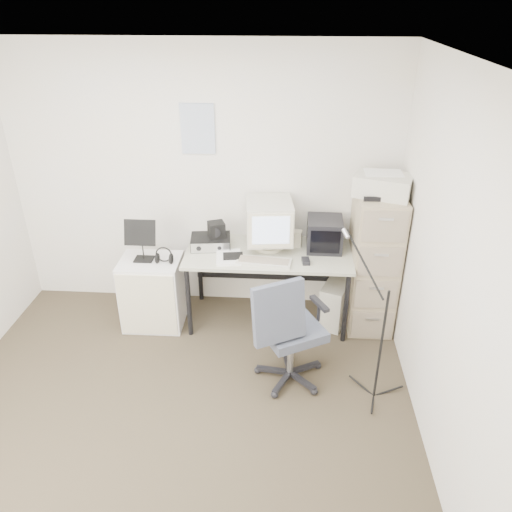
# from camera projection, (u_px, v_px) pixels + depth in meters

# --- Properties ---
(floor) EXTENTS (3.60, 3.60, 0.01)m
(floor) POSITION_uv_depth(u_px,v_px,m) (172.00, 431.00, 3.63)
(floor) COLOR #3F3729
(floor) RESTS_ON ground
(ceiling) EXTENTS (3.60, 3.60, 0.01)m
(ceiling) POSITION_uv_depth(u_px,v_px,m) (131.00, 65.00, 2.45)
(ceiling) COLOR white
(ceiling) RESTS_ON ground
(wall_back) EXTENTS (3.60, 0.02, 2.50)m
(wall_back) POSITION_uv_depth(u_px,v_px,m) (203.00, 183.00, 4.62)
(wall_back) COLOR silver
(wall_back) RESTS_ON ground
(wall_right) EXTENTS (0.02, 3.60, 2.50)m
(wall_right) POSITION_uv_depth(u_px,v_px,m) (457.00, 294.00, 2.93)
(wall_right) COLOR silver
(wall_right) RESTS_ON ground
(wall_calendar) EXTENTS (0.30, 0.02, 0.44)m
(wall_calendar) POSITION_uv_depth(u_px,v_px,m) (198.00, 129.00, 4.38)
(wall_calendar) COLOR white
(wall_calendar) RESTS_ON wall_back
(filing_cabinet) EXTENTS (0.40, 0.60, 1.30)m
(filing_cabinet) POSITION_uv_depth(u_px,v_px,m) (373.00, 261.00, 4.53)
(filing_cabinet) COLOR tan
(filing_cabinet) RESTS_ON floor
(printer) EXTENTS (0.54, 0.45, 0.18)m
(printer) POSITION_uv_depth(u_px,v_px,m) (383.00, 185.00, 4.16)
(printer) COLOR silver
(printer) RESTS_ON filing_cabinet
(desk) EXTENTS (1.50, 0.70, 0.73)m
(desk) POSITION_uv_depth(u_px,v_px,m) (268.00, 286.00, 4.69)
(desk) COLOR #B7B59E
(desk) RESTS_ON floor
(crt_monitor) EXTENTS (0.45, 0.47, 0.45)m
(crt_monitor) POSITION_uv_depth(u_px,v_px,m) (269.00, 225.00, 4.50)
(crt_monitor) COLOR silver
(crt_monitor) RESTS_ON desk
(crt_tv) EXTENTS (0.32, 0.34, 0.29)m
(crt_tv) POSITION_uv_depth(u_px,v_px,m) (324.00, 234.00, 4.52)
(crt_tv) COLOR black
(crt_tv) RESTS_ON desk
(desk_speaker) EXTENTS (0.09, 0.09, 0.15)m
(desk_speaker) POSITION_uv_depth(u_px,v_px,m) (297.00, 238.00, 4.59)
(desk_speaker) COLOR beige
(desk_speaker) RESTS_ON desk
(keyboard) EXTENTS (0.49, 0.22, 0.03)m
(keyboard) POSITION_uv_depth(u_px,v_px,m) (264.00, 262.00, 4.33)
(keyboard) COLOR silver
(keyboard) RESTS_ON desk
(mouse) EXTENTS (0.08, 0.12, 0.03)m
(mouse) POSITION_uv_depth(u_px,v_px,m) (306.00, 261.00, 4.33)
(mouse) COLOR black
(mouse) RESTS_ON desk
(radio_receiver) EXTENTS (0.39, 0.30, 0.10)m
(radio_receiver) POSITION_uv_depth(u_px,v_px,m) (211.00, 242.00, 4.59)
(radio_receiver) COLOR black
(radio_receiver) RESTS_ON desk
(radio_speaker) EXTENTS (0.18, 0.18, 0.14)m
(radio_speaker) POSITION_uv_depth(u_px,v_px,m) (216.00, 230.00, 4.53)
(radio_speaker) COLOR black
(radio_speaker) RESTS_ON radio_receiver
(papers) EXTENTS (0.25, 0.32, 0.02)m
(papers) POSITION_uv_depth(u_px,v_px,m) (229.00, 257.00, 4.41)
(papers) COLOR white
(papers) RESTS_ON desk
(pc_tower) EXTENTS (0.35, 0.50, 0.43)m
(pc_tower) POSITION_uv_depth(u_px,v_px,m) (336.00, 301.00, 4.74)
(pc_tower) COLOR silver
(pc_tower) RESTS_ON floor
(office_chair) EXTENTS (0.78, 0.78, 1.00)m
(office_chair) POSITION_uv_depth(u_px,v_px,m) (292.00, 328.00, 3.88)
(office_chair) COLOR #4F5568
(office_chair) RESTS_ON floor
(side_cart) EXTENTS (0.55, 0.44, 0.67)m
(side_cart) POSITION_uv_depth(u_px,v_px,m) (153.00, 292.00, 4.65)
(side_cart) COLOR silver
(side_cart) RESTS_ON floor
(music_stand) EXTENTS (0.31, 0.21, 0.41)m
(music_stand) POSITION_uv_depth(u_px,v_px,m) (142.00, 240.00, 4.41)
(music_stand) COLOR black
(music_stand) RESTS_ON side_cart
(headphones) EXTENTS (0.17, 0.17, 0.03)m
(headphones) POSITION_uv_depth(u_px,v_px,m) (164.00, 258.00, 4.43)
(headphones) COLOR black
(headphones) RESTS_ON side_cart
(mic_stand) EXTENTS (0.03, 0.03, 1.27)m
(mic_stand) POSITION_uv_depth(u_px,v_px,m) (383.00, 330.00, 3.64)
(mic_stand) COLOR black
(mic_stand) RESTS_ON floor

